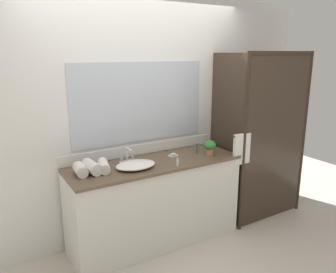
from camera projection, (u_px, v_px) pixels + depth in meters
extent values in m
plane|color=beige|center=(156.00, 241.00, 3.59)|extent=(8.00, 8.00, 0.00)
cube|color=silver|center=(139.00, 118.00, 3.56)|extent=(4.40, 0.05, 2.60)
cube|color=silver|center=(141.00, 149.00, 3.62)|extent=(1.80, 0.01, 0.11)
cube|color=silver|center=(140.00, 103.00, 3.49)|extent=(1.51, 0.01, 0.84)
cube|color=silver|center=(155.00, 204.00, 3.49)|extent=(1.80, 0.56, 0.87)
cube|color=brown|center=(155.00, 164.00, 3.37)|extent=(1.80, 0.58, 0.03)
cylinder|color=#2D2319|center=(304.00, 134.00, 4.10)|extent=(0.04, 0.04, 2.00)
cylinder|color=#2D2319|center=(244.00, 146.00, 3.60)|extent=(0.04, 0.04, 2.00)
cube|color=#2D2319|center=(283.00, 53.00, 3.61)|extent=(1.00, 0.04, 0.04)
cube|color=#382B21|center=(276.00, 140.00, 3.85)|extent=(0.96, 0.01, 1.96)
cube|color=#382B21|center=(226.00, 140.00, 3.83)|extent=(0.01, 0.57, 1.96)
cylinder|color=#2D2319|center=(242.00, 136.00, 3.57)|extent=(0.32, 0.02, 0.02)
cube|color=white|center=(242.00, 149.00, 3.60)|extent=(0.22, 0.04, 0.34)
ellipsoid|color=white|center=(136.00, 165.00, 3.19)|extent=(0.40, 0.28, 0.06)
cube|color=silver|center=(127.00, 162.00, 3.36)|extent=(0.17, 0.04, 0.02)
cylinder|color=silver|center=(127.00, 154.00, 3.34)|extent=(0.02, 0.02, 0.13)
cylinder|color=silver|center=(129.00, 150.00, 3.28)|extent=(0.02, 0.11, 0.02)
cylinder|color=silver|center=(122.00, 160.00, 3.32)|extent=(0.02, 0.02, 0.04)
cylinder|color=silver|center=(133.00, 158.00, 3.38)|extent=(0.02, 0.02, 0.04)
cylinder|color=#B77A51|center=(210.00, 152.00, 3.60)|extent=(0.08, 0.08, 0.07)
ellipsoid|color=#2F792E|center=(210.00, 145.00, 3.59)|extent=(0.13, 0.13, 0.10)
cube|color=silver|center=(173.00, 156.00, 3.56)|extent=(0.10, 0.07, 0.01)
ellipsoid|color=silver|center=(173.00, 154.00, 3.56)|extent=(0.07, 0.04, 0.02)
cylinder|color=silver|center=(178.00, 163.00, 3.25)|extent=(0.03, 0.03, 0.07)
cylinder|color=#B7B2A8|center=(178.00, 158.00, 3.24)|extent=(0.02, 0.02, 0.01)
cylinder|color=#4C7056|center=(197.00, 149.00, 3.69)|extent=(0.03, 0.03, 0.09)
cylinder|color=#2D6638|center=(197.00, 144.00, 3.68)|extent=(0.02, 0.02, 0.01)
cylinder|color=white|center=(80.00, 170.00, 3.00)|extent=(0.12, 0.21, 0.10)
cylinder|color=white|center=(92.00, 167.00, 3.06)|extent=(0.14, 0.25, 0.11)
cylinder|color=white|center=(104.00, 166.00, 3.11)|extent=(0.15, 0.26, 0.10)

